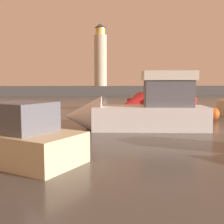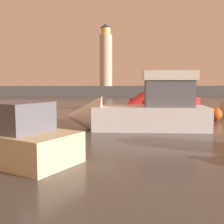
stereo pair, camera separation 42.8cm
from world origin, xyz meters
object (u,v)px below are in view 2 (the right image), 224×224
object	(u,v)px
lighthouse	(106,57)
mooring_buoy	(216,114)
motorboat_2	(158,103)
motorboat_1	(135,111)

from	to	relation	value
lighthouse	mooring_buoy	world-z (taller)	lighthouse
lighthouse	mooring_buoy	size ratio (longest dim) A/B	14.37
motorboat_2	motorboat_1	bearing A→B (deg)	-113.06
lighthouse	motorboat_1	xyz separation A→B (m)	(-1.80, -47.22, -7.56)
lighthouse	motorboat_2	bearing A→B (deg)	-86.98
lighthouse	motorboat_2	world-z (taller)	lighthouse
motorboat_1	mooring_buoy	distance (m)	7.63
lighthouse	motorboat_1	size ratio (longest dim) A/B	1.54
motorboat_2	mooring_buoy	distance (m)	6.36
lighthouse	mooring_buoy	xyz separation A→B (m)	(5.01, -43.84, -8.21)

